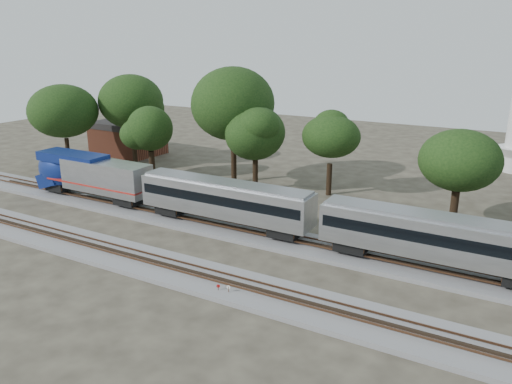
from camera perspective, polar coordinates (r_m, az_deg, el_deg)
ground at (r=46.01m, az=-7.96°, el=-6.63°), size 160.00×160.00×0.00m
track_far at (r=50.45m, az=-3.87°, el=-4.06°), size 160.00×5.00×0.73m
track_near at (r=43.12m, az=-11.19°, el=-8.19°), size 160.00×5.00×0.73m
switch_stand_red at (r=38.06m, az=-4.33°, el=-10.91°), size 0.27×0.11×0.87m
switch_stand_white at (r=37.73m, az=-3.16°, el=-11.07°), size 0.30×0.09×0.94m
switch_lever at (r=38.61m, az=-6.40°, el=-11.21°), size 0.57×0.46×0.30m
brick_building at (r=85.88m, az=-14.44°, el=6.04°), size 11.37×8.28×5.30m
tree_0 at (r=76.90m, az=-21.16°, el=8.62°), size 8.68×8.68×12.23m
tree_1 at (r=77.22m, az=-14.09°, el=9.99°), size 9.65×9.65×13.60m
tree_2 at (r=69.17m, az=-12.04°, el=7.09°), size 6.92×6.92×9.76m
tree_3 at (r=64.92m, az=-2.65°, el=10.04°), size 10.58×10.58×14.92m
tree_4 at (r=61.71m, az=-0.08°, el=6.71°), size 7.39×7.39×10.41m
tree_5 at (r=60.30m, az=8.56°, el=6.29°), size 7.40×7.40×10.43m
tree_6 at (r=53.11m, az=22.26°, el=3.36°), size 7.06×7.06×9.96m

